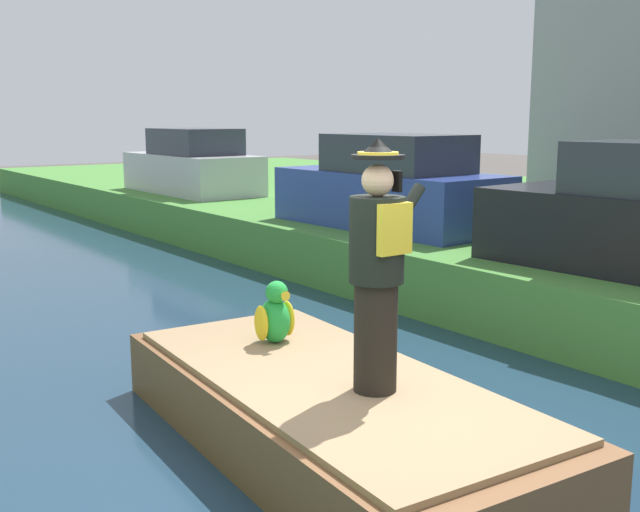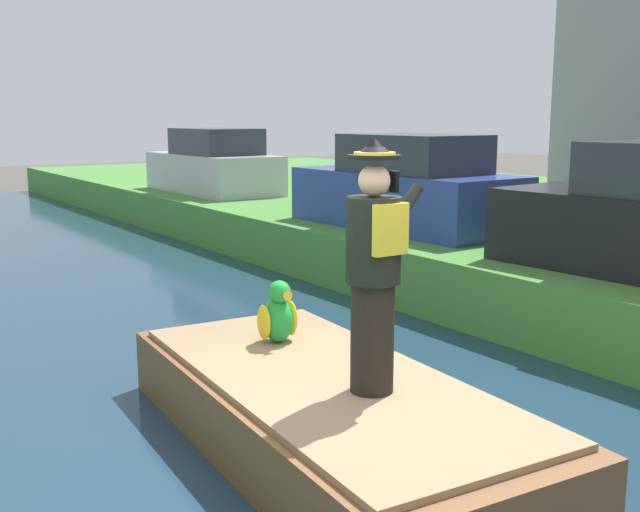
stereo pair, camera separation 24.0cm
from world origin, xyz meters
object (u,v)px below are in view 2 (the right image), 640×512
Objects in this scene: parked_car_blue at (406,189)px; boat at (327,413)px; person_pirate at (374,268)px; parked_car_silver at (214,166)px; parrot_plush at (278,316)px.

boat is at bearing -135.40° from parked_car_blue.
parked_car_silver is at bearing 56.80° from person_pirate.
parked_car_blue is at bearing 38.86° from parrot_plush.
person_pirate is 3.25× the size of parrot_plush.
parked_car_blue and parked_car_silver have the same top height.
boat is at bearing -112.27° from parked_car_silver.
boat is 1.32m from person_pirate.
boat is 1.14m from parrot_plush.
boat is at bearing -98.47° from parrot_plush.
parrot_plush reaches higher than boat.
boat is 7.58× the size of parrot_plush.
parrot_plush is (0.15, 0.99, 0.55)m from boat.
parked_car_blue is at bearing 35.77° from person_pirate.
parked_car_blue is (4.67, 3.76, 0.60)m from parrot_plush.
person_pirate is 0.46× the size of parked_car_blue.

